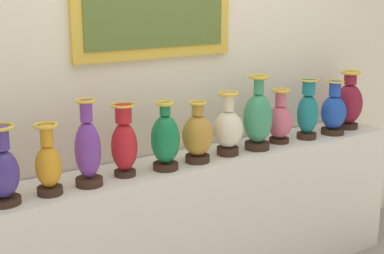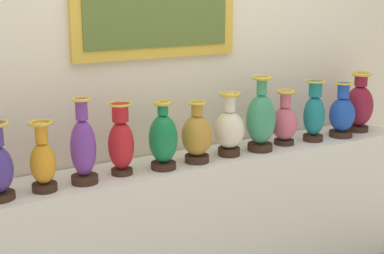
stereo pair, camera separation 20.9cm
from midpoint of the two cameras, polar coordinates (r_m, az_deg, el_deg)
name	(u,v)px [view 1 (the left image)]	position (r m, az deg, el deg)	size (l,w,h in m)	color
display_shelf	(192,230)	(3.27, -1.86, -10.44)	(2.97, 0.39, 0.85)	silver
back_wall	(166,45)	(3.21, -4.55, 8.35)	(4.96, 0.14, 2.92)	beige
vase_indigo	(2,171)	(2.61, -20.96, -4.18)	(0.15, 0.15, 0.36)	#382319
vase_amber	(48,165)	(2.67, -16.59, -3.72)	(0.12, 0.12, 0.34)	#382319
vase_violet	(88,150)	(2.73, -12.71, -2.34)	(0.13, 0.13, 0.42)	#382319
vase_crimson	(124,143)	(2.84, -9.01, -1.66)	(0.13, 0.13, 0.37)	#382319
vase_emerald	(165,140)	(2.92, -4.78, -1.32)	(0.15, 0.15, 0.36)	#382319
vase_ochre	(198,136)	(3.04, -1.32, -0.90)	(0.17, 0.17, 0.34)	#382319
vase_ivory	(228,128)	(3.17, 1.81, -0.16)	(0.17, 0.17, 0.36)	#382319
vase_jade	(258,118)	(3.29, 4.91, 0.87)	(0.17, 0.17, 0.44)	#382319
vase_rose	(280,120)	(3.46, 7.22, 0.68)	(0.15, 0.15, 0.34)	#382319
vase_teal	(308,112)	(3.57, 10.05, 1.47)	(0.13, 0.13, 0.38)	#382319
vase_sapphire	(334,112)	(3.73, 12.65, 1.49)	(0.16, 0.16, 0.35)	#382319
vase_burgundy	(349,103)	(3.90, 14.19, 2.40)	(0.18, 0.18, 0.39)	#382319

